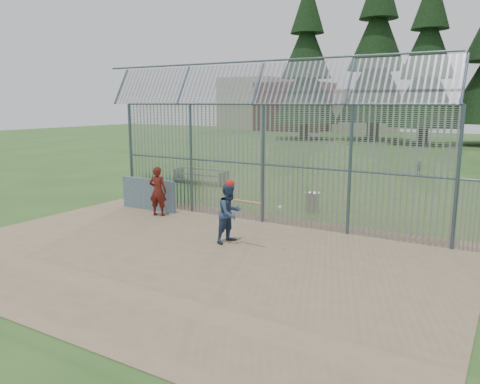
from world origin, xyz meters
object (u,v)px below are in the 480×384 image
Objects in this scene: onlooker at (158,191)px; bleacher at (201,176)px; dugout_wall at (148,194)px; batter at (230,213)px; trash_can at (312,202)px.

bleacher is (-2.75, 6.47, -0.51)m from onlooker.
batter reaches higher than dugout_wall.
onlooker is 2.19× the size of trash_can.
onlooker reaches higher than trash_can.
batter is (4.91, -2.01, 0.27)m from dugout_wall.
trash_can is 7.91m from bleacher.
bleacher is at bearing 107.05° from dugout_wall.
dugout_wall is at bearing -46.17° from onlooker.
trash_can is at bearing 6.14° from batter.
batter reaches higher than trash_can.
batter is 0.97× the size of onlooker.
onlooker is (-3.98, 1.48, 0.03)m from batter.
dugout_wall reaches higher than bleacher.
batter is at bearing 143.04° from onlooker.
trash_can is (0.57, 4.91, -0.51)m from batter.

